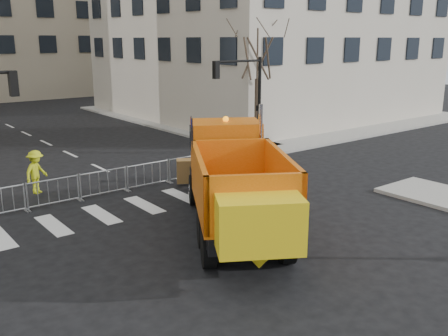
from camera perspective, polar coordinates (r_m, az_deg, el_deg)
ground at (r=16.28m, az=3.93°, el=-8.37°), size 120.00×120.00×0.00m
sidewalk_back at (r=22.92m, az=-10.37°, el=-1.54°), size 64.00×5.00×0.15m
traffic_light_right at (r=27.98m, az=4.05°, el=7.04°), size 0.18×0.18×5.40m
crowd_barriers at (r=21.69m, az=-11.07°, el=-1.19°), size 12.60×0.60×1.10m
street_tree at (r=29.07m, az=3.79°, el=9.41°), size 3.00×3.00×7.50m
plow_truck at (r=16.45m, az=1.25°, el=-1.34°), size 7.81×10.55×4.11m
cop_a at (r=21.14m, az=-0.03°, el=-0.09°), size 0.76×0.53×1.98m
cop_b at (r=22.55m, az=-2.88°, el=0.49°), size 0.91×0.74×1.73m
cop_c at (r=22.95m, az=-2.03°, el=0.59°), size 1.02×0.77×1.60m
worker at (r=21.78m, az=-20.68°, el=-0.43°), size 1.34×1.20×1.81m
newspaper_box at (r=25.13m, az=4.75°, el=1.54°), size 0.55×0.51×1.10m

